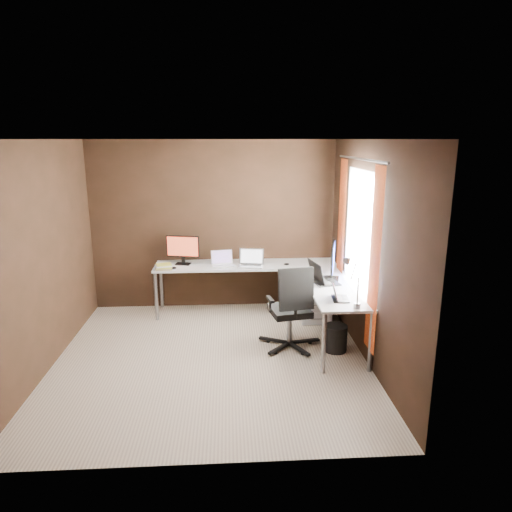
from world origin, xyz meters
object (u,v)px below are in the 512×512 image
(monitor_right, at_px, (333,259))
(laptop_white, at_px, (222,262))
(laptop_black_big, at_px, (321,278))
(book_stack, at_px, (164,267))
(laptop_silver, at_px, (251,262))
(desk_lamp, at_px, (351,276))
(monitor_left, at_px, (183,248))
(wastebasket, at_px, (335,338))
(office_chair, at_px, (290,324))
(laptop_black_small, at_px, (338,296))
(drawer_pedestal, at_px, (314,299))

(monitor_right, distance_m, laptop_white, 1.64)
(laptop_black_big, relative_size, book_stack, 1.84)
(laptop_white, height_order, laptop_silver, laptop_silver)
(laptop_black_big, relative_size, desk_lamp, 0.88)
(monitor_left, xyz_separation_m, book_stack, (-0.25, -0.25, -0.20))
(laptop_white, relative_size, book_stack, 1.31)
(monitor_right, relative_size, wastebasket, 1.73)
(book_stack, bearing_deg, office_chair, -32.66)
(monitor_right, bearing_deg, book_stack, 90.10)
(laptop_silver, height_order, laptop_black_small, laptop_silver)
(drawer_pedestal, distance_m, laptop_silver, 1.04)
(laptop_silver, distance_m, laptop_black_big, 1.19)
(laptop_white, xyz_separation_m, laptop_silver, (0.41, -0.06, 0.01))
(drawer_pedestal, height_order, laptop_silver, laptop_silver)
(laptop_black_big, height_order, laptop_black_small, laptop_black_big)
(wastebasket, bearing_deg, laptop_silver, 126.72)
(laptop_black_small, height_order, book_stack, laptop_black_small)
(drawer_pedestal, xyz_separation_m, office_chair, (-0.47, -0.90, 0.01))
(laptop_white, distance_m, book_stack, 0.83)
(laptop_black_big, distance_m, desk_lamp, 0.92)
(monitor_left, distance_m, laptop_black_small, 2.51)
(drawer_pedestal, distance_m, laptop_white, 1.42)
(drawer_pedestal, relative_size, desk_lamp, 1.12)
(laptop_white, bearing_deg, office_chair, -63.96)
(monitor_left, relative_size, laptop_silver, 1.21)
(drawer_pedestal, distance_m, monitor_right, 0.84)
(drawer_pedestal, distance_m, book_stack, 2.18)
(desk_lamp, bearing_deg, wastebasket, 87.20)
(monitor_right, xyz_separation_m, laptop_silver, (-1.02, 0.70, -0.21))
(book_stack, height_order, desk_lamp, desk_lamp)
(monitor_left, xyz_separation_m, laptop_black_big, (1.83, -0.98, -0.18))
(laptop_silver, xyz_separation_m, office_chair, (0.42, -1.17, -0.47))
(laptop_black_small, height_order, wastebasket, laptop_black_small)
(wastebasket, bearing_deg, office_chair, 167.29)
(monitor_left, bearing_deg, laptop_black_big, -16.02)
(drawer_pedestal, distance_m, wastebasket, 1.04)
(laptop_silver, xyz_separation_m, wastebasket, (0.96, -1.29, -0.62))
(monitor_right, distance_m, laptop_black_small, 0.82)
(drawer_pedestal, distance_m, desk_lamp, 1.63)
(laptop_black_small, bearing_deg, drawer_pedestal, 7.26)
(laptop_black_small, relative_size, desk_lamp, 0.51)
(monitor_left, distance_m, book_stack, 0.41)
(laptop_white, bearing_deg, wastebasket, -52.73)
(laptop_black_big, height_order, office_chair, office_chair)
(monitor_right, bearing_deg, laptop_silver, 70.45)
(monitor_left, height_order, office_chair, monitor_left)
(laptop_black_big, bearing_deg, monitor_left, 49.62)
(monitor_right, relative_size, office_chair, 0.52)
(monitor_left, xyz_separation_m, monitor_right, (2.01, -0.85, 0.03))
(laptop_black_small, relative_size, office_chair, 0.26)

